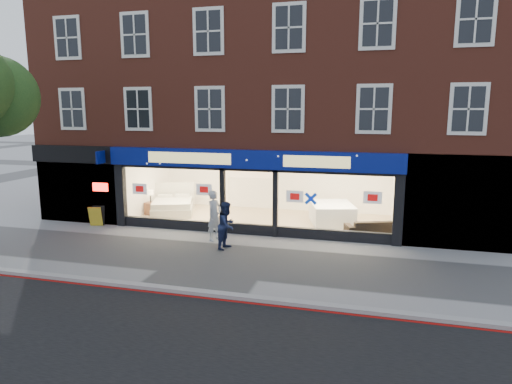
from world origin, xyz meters
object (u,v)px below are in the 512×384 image
at_px(pedestrian_grey, 214,215).
at_px(mattress_stack, 332,213).
at_px(sofa, 371,227).
at_px(a_board, 97,216).
at_px(display_bed, 173,205).
at_px(pedestrian_blue, 227,225).

bearing_deg(pedestrian_grey, mattress_stack, -31.99).
distance_m(mattress_stack, sofa, 2.15).
height_order(mattress_stack, pedestrian_grey, pedestrian_grey).
bearing_deg(a_board, mattress_stack, 1.91).
bearing_deg(display_bed, a_board, -150.29).
distance_m(display_bed, mattress_stack, 7.23).
bearing_deg(display_bed, mattress_stack, -20.37).
bearing_deg(a_board, sofa, -7.28).
height_order(display_bed, sofa, display_bed).
xyz_separation_m(display_bed, mattress_stack, (7.23, -0.03, 0.06)).
xyz_separation_m(mattress_stack, a_board, (-9.45, -2.60, -0.10)).
height_order(display_bed, a_board, display_bed).
relative_size(display_bed, pedestrian_blue, 1.62).
height_order(mattress_stack, a_board, mattress_stack).
height_order(sofa, pedestrian_grey, pedestrian_grey).
height_order(a_board, pedestrian_blue, pedestrian_blue).
bearing_deg(pedestrian_grey, pedestrian_blue, -120.01).
xyz_separation_m(display_bed, pedestrian_grey, (3.25, -3.34, 0.48)).
relative_size(mattress_stack, sofa, 1.26).
distance_m(a_board, pedestrian_grey, 5.54).
xyz_separation_m(sofa, a_board, (-11.08, -1.20, 0.03)).
height_order(display_bed, pedestrian_grey, pedestrian_grey).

